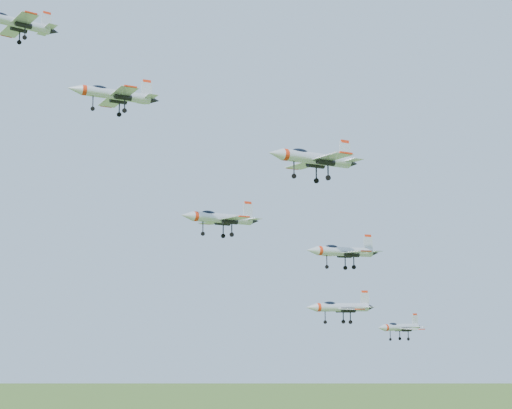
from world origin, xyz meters
TOP-DOWN VIEW (x-y plane):
  - jet_lead at (-23.65, 9.51)m, footprint 11.84×9.77m
  - jet_left_high at (-11.43, 4.89)m, footprint 12.78×10.60m
  - jet_right_high at (3.12, -19.50)m, footprint 12.64×10.42m
  - jet_left_low at (8.24, 9.73)m, footprint 13.81×11.32m
  - jet_right_low at (14.36, -11.27)m, footprint 11.26×9.39m
  - jet_trail at (22.97, -0.55)m, footprint 11.70×9.83m
  - jet_extra at (39.22, 3.47)m, footprint 10.43×8.59m

SIDE VIEW (x-z plane):
  - jet_extra at x=39.22m, z-range 104.75..107.54m
  - jet_trail at x=22.97m, z-range 107.89..111.03m
  - jet_right_low at x=14.36m, z-range 115.25..118.26m
  - jet_left_low at x=8.24m, z-range 121.01..124.71m
  - jet_right_high at x=3.12m, z-range 124.80..128.18m
  - jet_left_high at x=-11.43m, z-range 136.02..139.44m
  - jet_lead at x=-23.65m, z-range 145.05..148.21m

